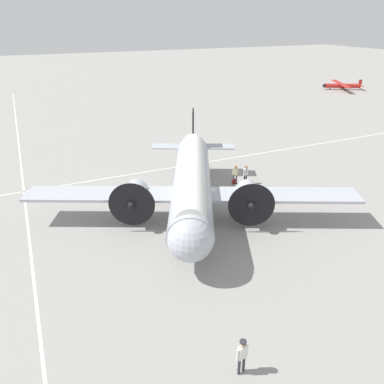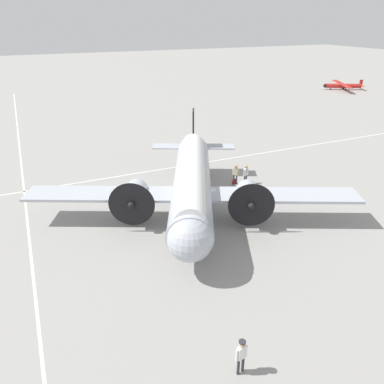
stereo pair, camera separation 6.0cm
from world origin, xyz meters
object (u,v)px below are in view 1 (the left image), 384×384
Objects in this scene: crew_foreground at (242,353)px; suitcase_near_door at (234,181)px; airliner_main at (192,184)px; passenger_boarding at (235,172)px; light_aircraft_distant at (341,85)px; ramp_agent at (246,173)px.

crew_foreground is 20.20m from suitcase_near_door.
airliner_main is 45.13× the size of suitcase_near_door.
passenger_boarding is at bearing 50.69° from crew_foreground.
airliner_main is at bearing 63.05° from light_aircraft_distant.
airliner_main is 14.23m from crew_foreground.
suitcase_near_door is 0.05× the size of light_aircraft_distant.
passenger_boarding reaches higher than suitcase_near_door.
light_aircraft_distant is (-51.52, -37.35, -1.80)m from airliner_main.
crew_foreground is 20.17m from passenger_boarding.
passenger_boarding is (-6.11, -3.92, -1.52)m from airliner_main.
airliner_main is at bearing 64.47° from crew_foreground.
crew_foreground is at bearing 38.76° from ramp_agent.
ramp_agent is (-6.96, -3.53, -1.53)m from airliner_main.
crew_foreground is at bearing 60.59° from suitcase_near_door.
crew_foreground is 0.99× the size of passenger_boarding.
passenger_boarding reaches higher than crew_foreground.
passenger_boarding is 56.39m from light_aircraft_distant.
crew_foreground reaches higher than suitcase_near_door.
airliner_main reaches higher than suitcase_near_door.
airliner_main is 12.43× the size of passenger_boarding.
airliner_main is 12.62× the size of crew_foreground.
airliner_main is 7.62m from suitcase_near_door.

